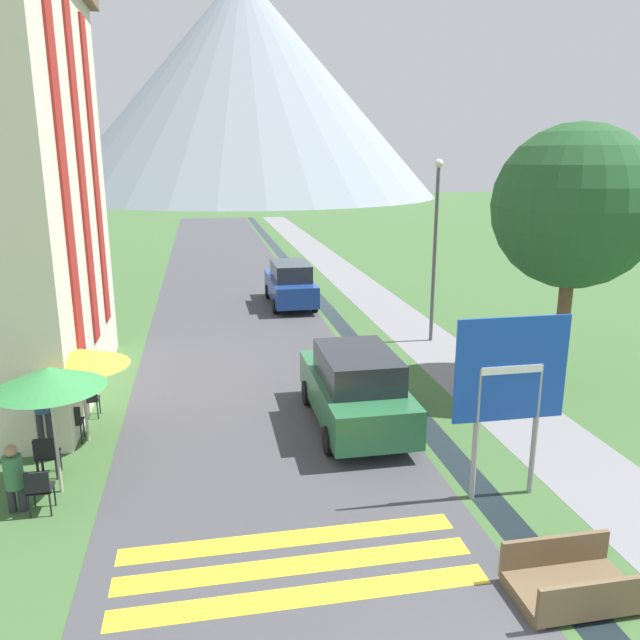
% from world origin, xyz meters
% --- Properties ---
extents(ground_plane, '(160.00, 160.00, 0.00)m').
position_xyz_m(ground_plane, '(0.00, 20.00, 0.00)').
color(ground_plane, '#3D6033').
extents(road, '(6.40, 60.00, 0.01)m').
position_xyz_m(road, '(-2.50, 30.00, 0.00)').
color(road, '#424247').
rests_on(road, ground_plane).
extents(footpath, '(2.20, 60.00, 0.01)m').
position_xyz_m(footpath, '(3.60, 30.00, 0.00)').
color(footpath, slate).
rests_on(footpath, ground_plane).
extents(drainage_channel, '(0.60, 60.00, 0.00)m').
position_xyz_m(drainage_channel, '(1.20, 30.00, 0.00)').
color(drainage_channel, black).
rests_on(drainage_channel, ground_plane).
extents(crosswalk_marking, '(5.44, 1.84, 0.01)m').
position_xyz_m(crosswalk_marking, '(-2.50, 3.62, 0.01)').
color(crosswalk_marking, yellow).
rests_on(crosswalk_marking, ground_plane).
extents(mountain_distant, '(58.49, 58.49, 32.60)m').
position_xyz_m(mountain_distant, '(3.77, 96.47, 16.30)').
color(mountain_distant, gray).
rests_on(mountain_distant, ground_plane).
extents(road_sign, '(2.08, 0.11, 3.38)m').
position_xyz_m(road_sign, '(1.49, 4.94, 2.20)').
color(road_sign, gray).
rests_on(road_sign, ground_plane).
extents(footbridge, '(1.70, 1.10, 0.65)m').
position_xyz_m(footbridge, '(1.20, 2.19, 0.23)').
color(footbridge, brown).
rests_on(footbridge, ground_plane).
extents(parked_car_near, '(1.95, 4.45, 1.82)m').
position_xyz_m(parked_car_near, '(-0.40, 8.47, 0.91)').
color(parked_car_near, '#28663D').
rests_on(parked_car_near, ground_plane).
extents(parked_car_far, '(1.78, 4.51, 1.82)m').
position_xyz_m(parked_car_far, '(-0.17, 20.68, 0.91)').
color(parked_car_far, navy).
rests_on(parked_car_far, ground_plane).
extents(cafe_chair_near_right, '(0.40, 0.40, 0.85)m').
position_xyz_m(cafe_chair_near_right, '(-6.80, 7.20, 0.51)').
color(cafe_chair_near_right, black).
rests_on(cafe_chair_near_right, ground_plane).
extents(cafe_chair_far_left, '(0.40, 0.40, 0.85)m').
position_xyz_m(cafe_chair_far_left, '(-6.46, 9.99, 0.51)').
color(cafe_chair_far_left, black).
rests_on(cafe_chair_far_left, ground_plane).
extents(cafe_chair_middle, '(0.40, 0.40, 0.85)m').
position_xyz_m(cafe_chair_middle, '(-6.61, 8.70, 0.51)').
color(cafe_chair_middle, black).
rests_on(cafe_chair_middle, ground_plane).
extents(cafe_chair_near_left, '(0.40, 0.40, 0.85)m').
position_xyz_m(cafe_chair_near_left, '(-6.80, 7.14, 0.51)').
color(cafe_chair_near_left, black).
rests_on(cafe_chair_near_left, ground_plane).
extents(cafe_chair_nearest, '(0.40, 0.40, 0.85)m').
position_xyz_m(cafe_chair_nearest, '(-6.63, 5.83, 0.51)').
color(cafe_chair_nearest, black).
rests_on(cafe_chair_nearest, ground_plane).
extents(cafe_umbrella_front_green, '(1.95, 1.95, 2.44)m').
position_xyz_m(cafe_umbrella_front_green, '(-6.46, 6.57, 2.23)').
color(cafe_umbrella_front_green, '#B7B2A8').
rests_on(cafe_umbrella_front_green, ground_plane).
extents(cafe_umbrella_middle_yellow, '(2.03, 2.03, 2.10)m').
position_xyz_m(cafe_umbrella_middle_yellow, '(-6.33, 8.75, 1.91)').
color(cafe_umbrella_middle_yellow, '#B7B2A8').
rests_on(cafe_umbrella_middle_yellow, ground_plane).
extents(person_seated_near, '(0.32, 0.32, 1.26)m').
position_xyz_m(person_seated_near, '(-7.07, 6.02, 0.70)').
color(person_seated_near, '#282833').
rests_on(person_seated_near, ground_plane).
extents(person_standing_terrace, '(0.32, 0.32, 1.77)m').
position_xyz_m(person_standing_terrace, '(-7.04, 8.18, 1.03)').
color(person_standing_terrace, '#282833').
rests_on(person_standing_terrace, ground_plane).
extents(streetlamp, '(0.28, 0.28, 5.95)m').
position_xyz_m(streetlamp, '(3.76, 14.67, 3.47)').
color(streetlamp, '#515156').
rests_on(streetlamp, ground_plane).
extents(tree_by_path, '(4.21, 4.21, 6.89)m').
position_xyz_m(tree_by_path, '(5.76, 10.19, 4.76)').
color(tree_by_path, brown).
rests_on(tree_by_path, ground_plane).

